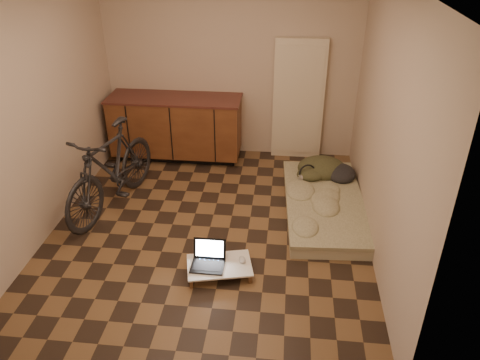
# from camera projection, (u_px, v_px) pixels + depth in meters

# --- Properties ---
(room_shell) EXTENTS (3.50, 4.00, 2.60)m
(room_shell) POSITION_uv_depth(u_px,v_px,m) (206.00, 120.00, 4.67)
(room_shell) COLOR brown
(room_shell) RESTS_ON ground
(cabinets) EXTENTS (1.84, 0.62, 0.91)m
(cabinets) POSITION_uv_depth(u_px,v_px,m) (176.00, 127.00, 6.62)
(cabinets) COLOR black
(cabinets) RESTS_ON ground
(appliance_panel) EXTENTS (0.70, 0.10, 1.70)m
(appliance_panel) POSITION_uv_depth(u_px,v_px,m) (298.00, 100.00, 6.48)
(appliance_panel) COLOR beige
(appliance_panel) RESTS_ON ground
(bicycle) EXTENTS (0.95, 1.84, 1.14)m
(bicycle) POSITION_uv_depth(u_px,v_px,m) (110.00, 165.00, 5.40)
(bicycle) COLOR black
(bicycle) RESTS_ON ground
(futon) EXTENTS (1.02, 1.95, 0.16)m
(futon) POSITION_uv_depth(u_px,v_px,m) (324.00, 204.00, 5.57)
(futon) COLOR #BEB898
(futon) RESTS_ON ground
(clothing_pile) EXTENTS (0.69, 0.59, 0.27)m
(clothing_pile) POSITION_uv_depth(u_px,v_px,m) (327.00, 164.00, 6.02)
(clothing_pile) COLOR #363720
(clothing_pile) RESTS_ON futon
(headphones) EXTENTS (0.33, 0.32, 0.17)m
(headphones) POSITION_uv_depth(u_px,v_px,m) (307.00, 173.00, 5.91)
(headphones) COLOR black
(headphones) RESTS_ON futon
(lap_desk) EXTENTS (0.70, 0.54, 0.10)m
(lap_desk) POSITION_uv_depth(u_px,v_px,m) (219.00, 266.00, 4.59)
(lap_desk) COLOR brown
(lap_desk) RESTS_ON ground
(laptop) EXTENTS (0.32, 0.29, 0.22)m
(laptop) POSITION_uv_depth(u_px,v_px,m) (208.00, 260.00, 4.57)
(laptop) COLOR black
(laptop) RESTS_ON lap_desk
(mouse) EXTENTS (0.09, 0.12, 0.04)m
(mouse) POSITION_uv_depth(u_px,v_px,m) (242.00, 260.00, 4.62)
(mouse) COLOR silver
(mouse) RESTS_ON lap_desk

